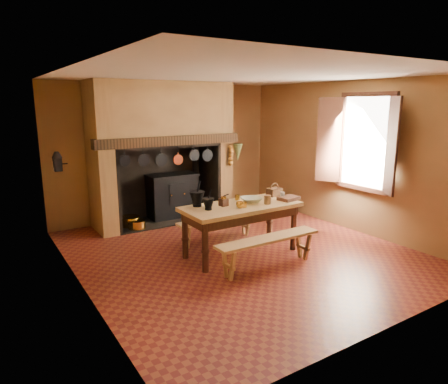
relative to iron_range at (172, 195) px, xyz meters
name	(u,v)px	position (x,y,z in m)	size (l,w,h in m)	color
floor	(240,251)	(0.04, -2.45, -0.48)	(5.50, 5.50, 0.00)	maroon
ceiling	(241,75)	(0.04, -2.45, 2.32)	(5.50, 5.50, 0.00)	silver
back_wall	(167,150)	(0.04, 0.30, 0.92)	(5.00, 0.02, 2.80)	olive
wall_left	(75,185)	(-2.46, -2.45, 0.92)	(0.02, 5.50, 2.80)	olive
wall_right	(348,156)	(2.54, -2.45, 0.92)	(0.02, 5.50, 2.80)	olive
wall_front	(397,204)	(0.04, -5.20, 0.92)	(5.00, 0.02, 2.80)	olive
chimney_breast	(162,133)	(-0.26, -0.14, 1.33)	(2.95, 0.96, 2.80)	olive
iron_range	(172,195)	(0.00, 0.00, 0.00)	(1.12, 0.55, 1.60)	black
hearth_pans	(131,223)	(-1.01, -0.23, -0.39)	(0.51, 0.62, 0.20)	gold
hanging_pans	(171,158)	(-0.30, -0.64, 0.88)	(1.92, 0.29, 0.27)	black
onion_string	(231,155)	(1.04, -0.66, 0.85)	(0.12, 0.10, 0.46)	#A76B1E
herb_bunch	(238,152)	(1.22, -0.66, 0.90)	(0.20, 0.20, 0.35)	#586530
window	(362,143)	(2.39, -2.85, 1.22)	(0.39, 1.75, 1.76)	white
wall_coffee_mill	(57,160)	(-2.38, -0.90, 1.03)	(0.23, 0.16, 0.31)	black
work_table	(241,213)	(0.00, -2.53, 0.21)	(1.89, 0.84, 0.82)	tan
bench_front	(268,245)	(0.00, -3.23, -0.12)	(1.71, 0.30, 0.48)	tan
bench_back	(217,224)	(0.00, -1.81, -0.17)	(1.50, 0.26, 0.42)	tan
mortar_large	(197,198)	(-0.63, -2.25, 0.47)	(0.24, 0.24, 0.40)	black
mortar_small	(208,203)	(-0.59, -2.52, 0.44)	(0.18, 0.18, 0.31)	black
coffee_grinder	(224,201)	(-0.27, -2.44, 0.40)	(0.16, 0.13, 0.18)	#3E1E13
brass_mug_a	(244,205)	(-0.05, -2.69, 0.38)	(0.08, 0.08, 0.09)	gold
brass_mug_b	(237,197)	(0.13, -2.23, 0.38)	(0.08, 0.08, 0.09)	gold
mixing_bowl	(251,200)	(0.23, -2.50, 0.38)	(0.34, 0.34, 0.08)	#BFBB93
stoneware_crock	(267,200)	(0.38, -2.72, 0.41)	(0.11, 0.11, 0.14)	brown
glass_jar	(282,196)	(0.79, -2.60, 0.40)	(0.07, 0.07, 0.13)	beige
wicker_basket	(274,191)	(0.85, -2.33, 0.41)	(0.25, 0.19, 0.23)	#462B15
wooden_tray	(289,198)	(0.85, -2.70, 0.36)	(0.34, 0.24, 0.06)	#3E1E13
brass_cup	(240,205)	(-0.13, -2.69, 0.38)	(0.12, 0.12, 0.10)	gold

